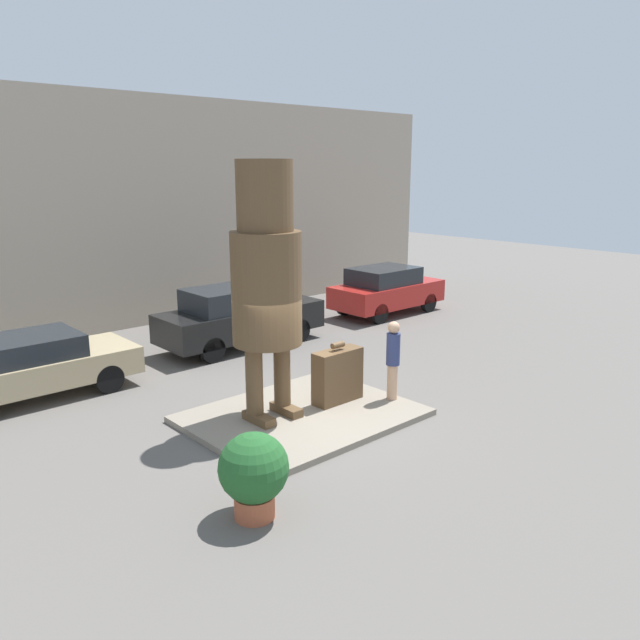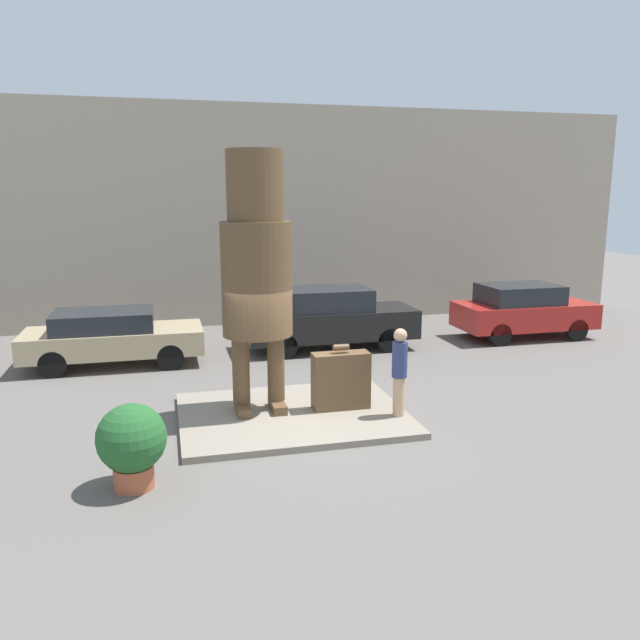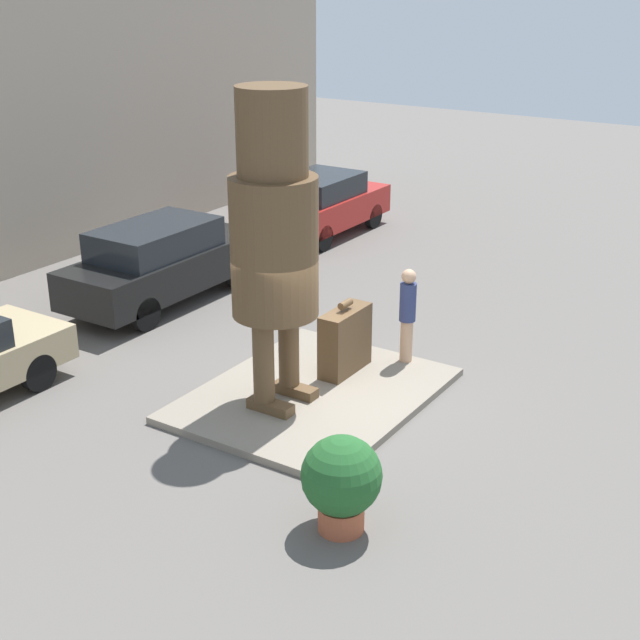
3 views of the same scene
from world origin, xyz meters
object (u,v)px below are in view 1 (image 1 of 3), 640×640
parked_car_black (239,315)px  statue_figure (266,272)px  parked_car_tan (29,365)px  tourist (393,357)px  giant_suitcase (338,376)px  parked_car_red (386,289)px  planter_pot (254,472)px

parked_car_black → statue_figure: bearing=-119.0°
parked_car_tan → tourist: bearing=-44.7°
giant_suitcase → parked_car_black: bearing=77.8°
tourist → parked_car_red: (6.17, 5.74, -0.20)m
tourist → parked_car_black: (0.16, 5.80, -0.15)m
parked_car_tan → parked_car_black: parked_car_black is taller
parked_car_tan → parked_car_red: bearing=1.2°
parked_car_black → planter_pot: bearing=-123.7°
tourist → planter_pot: size_ratio=1.32×
statue_figure → giant_suitcase: bearing=-11.1°
parked_car_red → planter_pot: 13.18m
giant_suitcase → parked_car_tan: giant_suitcase is taller
parked_car_tan → planter_pot: (0.78, -7.09, -0.04)m
parked_car_tan → planter_pot: 7.13m
giant_suitcase → parked_car_red: 8.74m
giant_suitcase → planter_pot: size_ratio=1.00×
tourist → statue_figure: bearing=158.5°
statue_figure → parked_car_red: 10.13m
tourist → parked_car_red: tourist is taller
statue_figure → parked_car_red: size_ratio=1.22×
parked_car_red → planter_pot: parked_car_red is taller
planter_pot → tourist: bearing=18.6°
statue_figure → parked_car_red: (8.69, 4.75, -2.15)m
giant_suitcase → planter_pot: bearing=-149.2°
statue_figure → planter_pot: statue_figure is taller
tourist → giant_suitcase: bearing=144.3°
tourist → parked_car_tan: 7.81m
parked_car_tan → parked_car_black: 5.72m
parked_car_black → parked_car_tan: bearing=-176.9°
tourist → planter_pot: 5.04m
statue_figure → parked_car_tan: (-3.04, 4.50, -2.25)m
giant_suitcase → parked_car_black: parked_car_black is taller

